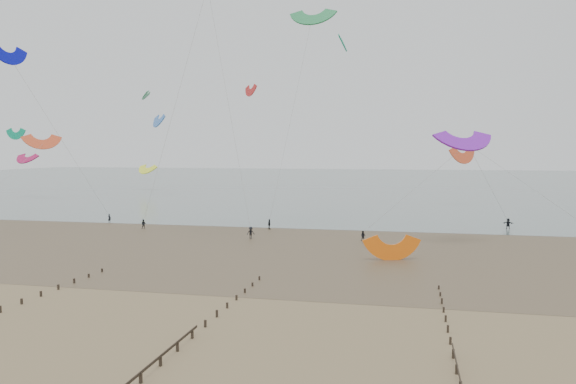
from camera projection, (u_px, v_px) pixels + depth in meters
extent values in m
plane|color=brown|center=(176.00, 310.00, 47.26)|extent=(500.00, 500.00, 0.00)
plane|color=#475654|center=(364.00, 181.00, 242.19)|extent=(500.00, 500.00, 0.00)
plane|color=#473A28|center=(274.00, 243.00, 81.38)|extent=(500.00, 500.00, 0.00)
ellipsoid|color=slate|center=(115.00, 254.00, 72.50)|extent=(23.60, 14.36, 0.01)
ellipsoid|color=slate|center=(359.00, 242.00, 81.77)|extent=(33.64, 18.32, 0.01)
ellipsoid|color=slate|center=(51.00, 230.00, 94.69)|extent=(26.95, 14.22, 0.01)
cube|color=black|center=(0.00, 310.00, 46.50)|extent=(0.16, 0.16, 0.62)
cube|color=black|center=(22.00, 301.00, 49.07)|extent=(0.16, 0.16, 0.59)
cube|color=black|center=(41.00, 294.00, 51.64)|extent=(0.16, 0.16, 0.57)
cube|color=black|center=(58.00, 287.00, 54.20)|extent=(0.16, 0.16, 0.54)
cube|color=black|center=(74.00, 281.00, 56.77)|extent=(0.16, 0.16, 0.51)
cube|color=black|center=(89.00, 276.00, 59.33)|extent=(0.16, 0.16, 0.48)
cube|color=black|center=(102.00, 271.00, 61.90)|extent=(0.16, 0.16, 0.45)
cube|color=black|center=(141.00, 378.00, 32.44)|extent=(0.16, 0.16, 0.74)
cube|color=black|center=(160.00, 361.00, 35.01)|extent=(0.16, 0.16, 0.71)
cube|color=black|center=(177.00, 347.00, 37.58)|extent=(0.16, 0.16, 0.68)
cube|color=black|center=(192.00, 335.00, 40.14)|extent=(0.16, 0.16, 0.65)
cube|color=black|center=(205.00, 324.00, 42.71)|extent=(0.16, 0.16, 0.62)
cube|color=black|center=(217.00, 314.00, 45.27)|extent=(0.16, 0.16, 0.59)
cube|color=black|center=(227.00, 306.00, 47.84)|extent=(0.16, 0.16, 0.57)
cube|color=black|center=(236.00, 298.00, 50.41)|extent=(0.16, 0.16, 0.54)
cube|color=black|center=(245.00, 291.00, 52.97)|extent=(0.16, 0.16, 0.51)
cube|color=black|center=(252.00, 284.00, 55.54)|extent=(0.16, 0.16, 0.48)
cube|color=black|center=(259.00, 279.00, 58.10)|extent=(0.16, 0.16, 0.45)
cube|color=black|center=(457.00, 369.00, 33.78)|extent=(0.16, 0.16, 0.68)
cube|color=black|center=(453.00, 354.00, 36.35)|extent=(0.16, 0.16, 0.65)
cube|color=black|center=(450.00, 341.00, 38.91)|extent=(0.16, 0.16, 0.62)
cube|color=black|center=(448.00, 329.00, 41.48)|extent=(0.16, 0.16, 0.59)
cube|color=black|center=(446.00, 319.00, 44.04)|extent=(0.16, 0.16, 0.57)
cube|color=black|center=(444.00, 310.00, 46.61)|extent=(0.16, 0.16, 0.54)
cube|color=black|center=(442.00, 302.00, 49.17)|extent=(0.16, 0.16, 0.51)
cube|color=black|center=(440.00, 294.00, 51.74)|extent=(0.16, 0.16, 0.48)
cube|color=black|center=(439.00, 288.00, 54.31)|extent=(0.16, 0.16, 0.45)
imported|color=black|center=(109.00, 218.00, 104.18)|extent=(0.63, 0.45, 1.63)
imported|color=black|center=(269.00, 224.00, 95.23)|extent=(0.48, 1.05, 1.76)
imported|color=black|center=(508.00, 224.00, 95.57)|extent=(1.79, 0.84, 1.86)
imported|color=black|center=(251.00, 233.00, 85.14)|extent=(1.38, 1.20, 1.86)
imported|color=black|center=(144.00, 224.00, 95.93)|extent=(0.90, 0.76, 1.63)
imported|color=black|center=(363.00, 236.00, 83.07)|extent=(0.86, 0.74, 1.53)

